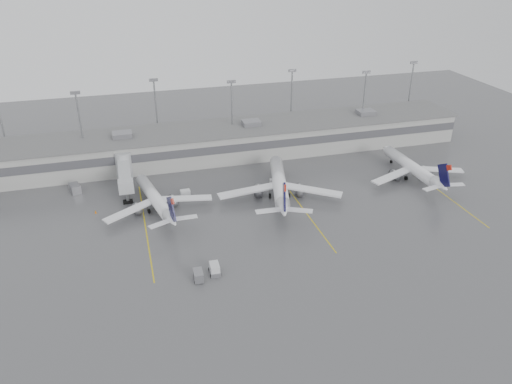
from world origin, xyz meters
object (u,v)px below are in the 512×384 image
object	(u,v)px
baggage_tug	(215,270)
jet_far_right	(413,168)
jet_mid_left	(156,199)
jet_mid_right	(280,184)

from	to	relation	value
baggage_tug	jet_far_right	bearing A→B (deg)	26.84
jet_mid_left	jet_mid_right	bearing A→B (deg)	-14.03
jet_mid_left	jet_far_right	xyz separation A→B (m)	(64.25, -0.49, 0.11)
baggage_tug	jet_mid_left	bearing A→B (deg)	108.17
jet_mid_left	jet_far_right	bearing A→B (deg)	-12.19
jet_mid_right	baggage_tug	bearing A→B (deg)	-114.77
jet_far_right	jet_mid_right	bearing A→B (deg)	179.50
jet_mid_left	jet_far_right	world-z (taller)	jet_far_right
jet_far_right	baggage_tug	size ratio (longest dim) A/B	9.34
jet_mid_left	jet_mid_right	xyz separation A→B (m)	(28.55, -1.13, 0.48)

